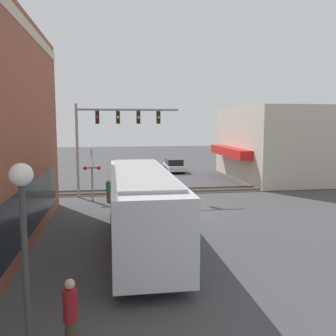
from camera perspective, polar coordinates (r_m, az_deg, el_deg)
ground_plane at (r=23.40m, az=1.57°, el=-6.25°), size 120.00×120.00×0.00m
shop_building at (r=37.08m, az=15.69°, el=3.67°), size 13.01×8.64×6.75m
city_bus at (r=16.32m, az=-4.08°, el=-5.55°), size 11.24×2.59×3.31m
traffic_signal_gantry at (r=27.03m, az=-8.71°, el=6.19°), size 0.42×7.33×6.65m
crossing_signal at (r=25.69m, az=-11.50°, el=0.01°), size 1.41×1.18×3.81m
streetlamp at (r=7.77m, az=-20.93°, el=-13.05°), size 0.44×0.44×4.64m
rail_track_near at (r=29.19m, az=-0.50°, el=-3.52°), size 2.60×60.00×0.15m
parked_car_silver at (r=33.75m, az=-1.98°, el=-0.93°), size 4.43×1.82×1.52m
parked_car_white at (r=40.52m, az=0.90°, el=0.36°), size 4.54×1.82×1.42m
pedestrian_by_lamp at (r=9.44m, az=-14.60°, el=-21.10°), size 0.34×0.34×1.87m
pedestrian_at_crossing at (r=25.31m, az=-9.05°, el=-3.41°), size 0.34×0.34×1.63m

